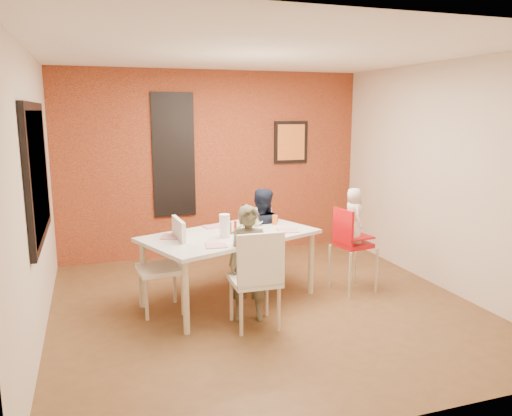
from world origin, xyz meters
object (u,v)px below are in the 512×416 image
object	(u,v)px
child_far	(261,236)
high_chair	(351,242)
chair_far	(257,239)
paper_towel_roll	(225,226)
chair_near	(257,275)
wine_bottle	(245,218)
dining_table	(230,240)
child_near	(250,264)
toddler	(353,216)
chair_left	(168,260)

from	to	relation	value
child_far	high_chair	bearing A→B (deg)	165.17
chair_far	paper_towel_roll	world-z (taller)	paper_towel_roll
chair_near	wine_bottle	xyz separation A→B (m)	(0.17, 0.92, 0.37)
child_far	paper_towel_roll	size ratio (longest dim) A/B	4.70
dining_table	chair_near	size ratio (longest dim) A/B	2.12
child_far	chair_near	bearing A→B (deg)	91.07
chair_far	child_near	world-z (taller)	child_near
toddler	chair_left	bearing A→B (deg)	93.72
chair_far	child_far	world-z (taller)	child_far
chair_left	high_chair	xyz separation A→B (m)	(2.12, -0.10, 0.05)
child_far	paper_towel_roll	xyz separation A→B (m)	(-0.64, -0.64, 0.31)
wine_bottle	toddler	bearing A→B (deg)	-11.72
wine_bottle	high_chair	bearing A→B (deg)	-12.31
high_chair	child_far	distance (m)	1.10
toddler	child_far	bearing A→B (deg)	60.88
chair_left	high_chair	distance (m)	2.13
chair_left	high_chair	world-z (taller)	high_chair
chair_near	paper_towel_roll	bearing A→B (deg)	-76.89
chair_far	high_chair	world-z (taller)	high_chair
dining_table	high_chair	bearing A→B (deg)	-6.71
high_chair	paper_towel_roll	world-z (taller)	paper_towel_roll
dining_table	child_far	distance (m)	0.74
child_near	toddler	distance (m)	1.50
child_near	wine_bottle	xyz separation A→B (m)	(0.17, 0.67, 0.33)
child_far	toddler	xyz separation A→B (m)	(0.91, -0.65, 0.32)
child_far	toddler	bearing A→B (deg)	166.30
chair_near	chair_far	world-z (taller)	chair_near
chair_far	wine_bottle	xyz separation A→B (m)	(-0.35, -0.63, 0.43)
child_near	wine_bottle	world-z (taller)	child_near
chair_near	high_chair	bearing A→B (deg)	-153.12
chair_left	child_far	xyz separation A→B (m)	(1.24, 0.55, 0.04)
child_near	toddler	world-z (taller)	toddler
child_near	toddler	size ratio (longest dim) A/B	1.84
child_near	wine_bottle	bearing A→B (deg)	89.32
chair_near	wine_bottle	distance (m)	1.01
child_near	chair_far	bearing A→B (deg)	81.71
dining_table	paper_towel_roll	world-z (taller)	paper_towel_roll
paper_towel_roll	high_chair	bearing A→B (deg)	-0.85
toddler	wine_bottle	size ratio (longest dim) A/B	2.20
high_chair	toddler	xyz separation A→B (m)	(0.03, 0.01, 0.31)
high_chair	child_near	world-z (taller)	child_near
chair_near	chair_far	xyz separation A→B (m)	(0.51, 1.55, -0.07)
child_near	paper_towel_roll	size ratio (longest dim) A/B	4.72
chair_far	chair_left	world-z (taller)	chair_left
chair_left	child_far	size ratio (longest dim) A/B	0.84
toddler	chair_far	bearing A→B (deg)	51.56
chair_near	paper_towel_roll	world-z (taller)	paper_towel_roll
chair_far	high_chair	distance (m)	1.25
chair_far	child_near	distance (m)	1.40
chair_near	wine_bottle	bearing A→B (deg)	-98.89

